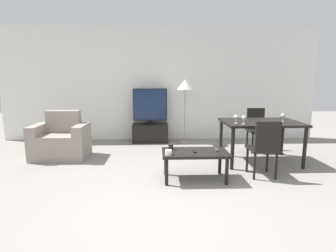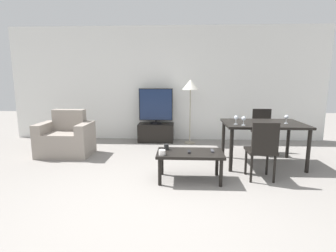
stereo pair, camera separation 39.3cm
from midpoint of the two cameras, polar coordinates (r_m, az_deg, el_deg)
ground_plane at (r=3.13m, az=-0.25°, el=-17.82°), size 18.00×18.00×0.00m
wall_back at (r=6.39m, az=1.52°, el=9.10°), size 7.59×0.06×2.70m
armchair at (r=5.41m, az=-19.39°, el=-2.67°), size 0.99×0.68×0.87m
tv_stand at (r=6.23m, az=-0.83°, el=-1.44°), size 0.83×0.44×0.43m
tv at (r=6.14m, az=-0.84°, el=4.35°), size 0.79×0.27×0.83m
coffee_table at (r=3.85m, az=7.73°, el=-6.44°), size 0.96×0.53×0.43m
dining_table at (r=4.83m, az=22.20°, el=-0.30°), size 1.32×0.92×0.74m
dining_chair_near at (r=4.08m, az=22.48°, el=-4.49°), size 0.40×0.40×0.88m
dining_chair_far at (r=5.65m, az=21.78°, el=-0.55°), size 0.40×0.40×0.88m
floor_lamp at (r=5.96m, az=6.82°, el=8.25°), size 0.37×0.37×1.46m
remote_primary at (r=3.81m, az=7.58°, el=-5.58°), size 0.04×0.15×0.02m
remote_secondary at (r=3.92m, az=12.48°, el=-5.31°), size 0.04×0.15×0.02m
cup_white_near at (r=3.92m, az=2.51°, el=-4.58°), size 0.07×0.07×0.09m
cup_colored_far at (r=3.65m, az=1.80°, el=-5.82°), size 0.09×0.09×0.07m
wine_glass_left at (r=4.46m, az=17.07°, el=1.62°), size 0.07×0.07×0.15m
wine_glass_center at (r=4.86m, az=26.53°, el=1.66°), size 0.07×0.07×0.15m
wine_glass_right at (r=4.41m, az=18.63°, el=1.43°), size 0.07×0.07×0.15m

